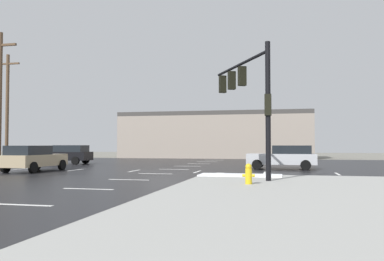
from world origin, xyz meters
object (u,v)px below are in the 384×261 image
traffic_signal_mast (248,90)px  sedan_tan (34,158)px  fire_hydrant (249,174)px  sedan_black (66,154)px  sedan_silver (284,157)px  utility_pole_far (7,106)px  utility_pole_mid (0,98)px

traffic_signal_mast → sedan_tan: size_ratio=1.30×
traffic_signal_mast → fire_hydrant: bearing=156.4°
fire_hydrant → sedan_black: 22.21m
fire_hydrant → sedan_silver: 11.88m
sedan_silver → utility_pole_far: bearing=-5.5°
sedan_black → utility_pole_mid: bearing=92.6°
utility_pole_mid → utility_pole_far: bearing=125.0°
traffic_signal_mast → sedan_black: traffic_signal_mast is taller
fire_hydrant → sedan_silver: size_ratio=0.17×
sedan_silver → utility_pole_mid: size_ratio=0.53×
traffic_signal_mast → fire_hydrant: (0.29, -3.42, -3.72)m
sedan_tan → utility_pole_far: size_ratio=0.48×
traffic_signal_mast → fire_hydrant: size_ratio=7.44×
fire_hydrant → sedan_black: size_ratio=0.17×
sedan_tan → utility_pole_far: (-8.29, 8.36, 4.07)m
sedan_tan → sedan_black: size_ratio=0.99×
utility_pole_far → traffic_signal_mast: bearing=-27.2°
fire_hydrant → utility_pole_mid: size_ratio=0.09×
sedan_silver → utility_pole_far: utility_pole_far is taller
utility_pole_far → utility_pole_mid: bearing=-55.0°
sedan_black → utility_pole_far: (-5.31, -0.48, 4.07)m
sedan_black → utility_pole_mid: 9.73m
utility_pole_far → fire_hydrant: bearing=-33.6°
fire_hydrant → utility_pole_far: utility_pole_far is taller
utility_pole_far → sedan_silver: bearing=-6.5°
sedan_black → utility_pole_mid: size_ratio=0.53×
traffic_signal_mast → sedan_silver: size_ratio=1.29×
fire_hydrant → sedan_silver: sedan_silver is taller
sedan_silver → sedan_black: same height
fire_hydrant → utility_pole_far: bearing=146.4°
fire_hydrant → sedan_black: bearing=137.8°
sedan_black → utility_pole_far: bearing=3.7°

